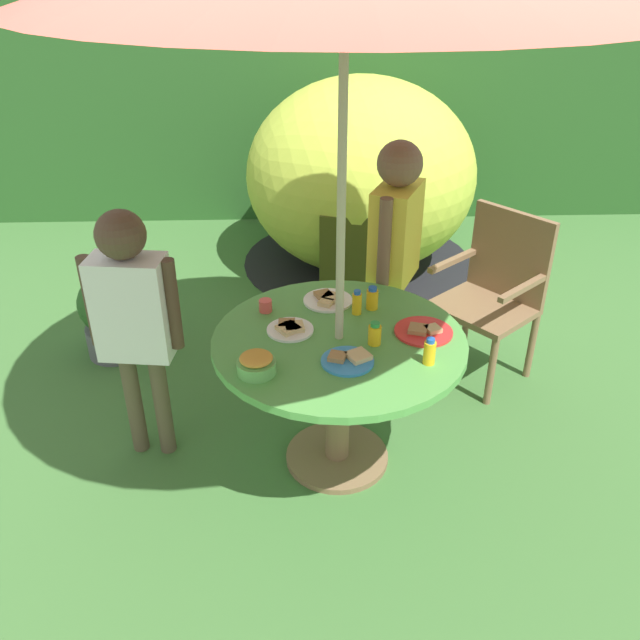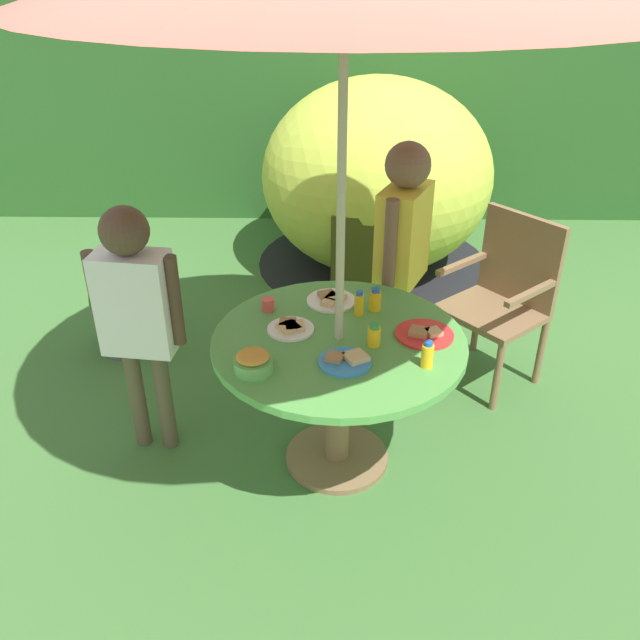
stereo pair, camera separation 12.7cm
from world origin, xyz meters
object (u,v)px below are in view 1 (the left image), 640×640
(child_in_yellow_shirt, at_px, (396,234))
(plate_mid_left, at_px, (328,299))
(snack_bowl, at_px, (256,364))
(garden_table, at_px, (339,366))
(wooden_chair, at_px, (495,287))
(child_in_white_shirt, at_px, (132,308))
(cup_near, at_px, (265,306))
(juice_bottle_near_left, at_px, (357,303))
(potted_plant, at_px, (111,314))
(plate_center_front, at_px, (348,360))
(plate_back_edge, at_px, (424,331))
(juice_bottle_center_back, at_px, (430,352))
(juice_bottle_far_left, at_px, (372,299))
(dome_tent, at_px, (360,176))
(juice_bottle_far_right, at_px, (375,334))
(plate_near_right, at_px, (290,328))

(child_in_yellow_shirt, relative_size, plate_mid_left, 5.74)
(snack_bowl, distance_m, plate_mid_left, 0.67)
(garden_table, relative_size, wooden_chair, 1.18)
(child_in_white_shirt, distance_m, cup_near, 0.60)
(juice_bottle_near_left, xyz_separation_m, cup_near, (-0.42, 0.04, -0.03))
(garden_table, bearing_deg, cup_near, 143.11)
(potted_plant, xyz_separation_m, plate_mid_left, (1.26, -0.68, 0.44))
(plate_center_front, relative_size, cup_near, 3.61)
(garden_table, relative_size, cup_near, 18.39)
(plate_back_edge, relative_size, juice_bottle_near_left, 2.15)
(juice_bottle_center_back, bearing_deg, juice_bottle_far_left, 111.37)
(child_in_yellow_shirt, xyz_separation_m, snack_bowl, (-0.69, -1.00, -0.13))
(dome_tent, xyz_separation_m, juice_bottle_far_right, (-0.15, -2.33, 0.05))
(wooden_chair, height_order, juice_bottle_far_left, wooden_chair)
(potted_plant, relative_size, plate_back_edge, 2.03)
(snack_bowl, bearing_deg, juice_bottle_center_back, 3.51)
(snack_bowl, bearing_deg, juice_bottle_near_left, 46.66)
(child_in_white_shirt, bearing_deg, garden_table, -0.00)
(child_in_white_shirt, distance_m, plate_mid_left, 0.90)
(child_in_white_shirt, xyz_separation_m, plate_center_front, (0.93, -0.30, -0.09))
(juice_bottle_near_left, relative_size, juice_bottle_far_left, 1.07)
(juice_bottle_center_back, distance_m, cup_near, 0.83)
(plate_center_front, relative_size, juice_bottle_center_back, 1.86)
(child_in_yellow_shirt, height_order, juice_bottle_far_left, child_in_yellow_shirt)
(child_in_white_shirt, xyz_separation_m, snack_bowl, (0.56, -0.37, -0.06))
(snack_bowl, height_order, plate_mid_left, snack_bowl)
(potted_plant, distance_m, plate_near_right, 1.50)
(potted_plant, relative_size, child_in_yellow_shirt, 0.39)
(garden_table, bearing_deg, juice_bottle_center_back, -31.10)
(plate_near_right, bearing_deg, child_in_yellow_shirt, 50.78)
(wooden_chair, xyz_separation_m, juice_bottle_center_back, (-0.56, -0.99, 0.22))
(garden_table, height_order, child_in_yellow_shirt, child_in_yellow_shirt)
(potted_plant, xyz_separation_m, cup_near, (0.97, -0.76, 0.46))
(child_in_yellow_shirt, relative_size, juice_bottle_far_left, 12.11)
(potted_plant, relative_size, snack_bowl, 3.32)
(juice_bottle_far_left, bearing_deg, plate_center_front, -107.83)
(plate_mid_left, bearing_deg, potted_plant, 151.81)
(child_in_yellow_shirt, distance_m, snack_bowl, 1.22)
(child_in_yellow_shirt, xyz_separation_m, child_in_white_shirt, (-1.24, -0.63, -0.07))
(potted_plant, distance_m, cup_near, 1.31)
(wooden_chair, distance_m, dome_tent, 1.64)
(plate_center_front, relative_size, plate_near_right, 1.05)
(wooden_chair, bearing_deg, snack_bowl, -90.92)
(wooden_chair, bearing_deg, child_in_white_shirt, -110.08)
(child_in_white_shirt, xyz_separation_m, plate_back_edge, (1.28, -0.08, -0.10))
(dome_tent, distance_m, potted_plant, 2.08)
(garden_table, xyz_separation_m, plate_back_edge, (0.38, 0.03, 0.16))
(child_in_yellow_shirt, bearing_deg, plate_mid_left, -17.63)
(plate_mid_left, distance_m, plate_back_edge, 0.51)
(snack_bowl, xyz_separation_m, juice_bottle_center_back, (0.70, 0.04, 0.01))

